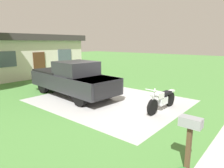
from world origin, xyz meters
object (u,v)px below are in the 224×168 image
at_px(motorcycle, 162,100).
at_px(neighbor_house, 23,55).
at_px(pickup_truck, 72,78).
at_px(mailbox, 190,129).

height_order(motorcycle, neighbor_house, neighbor_house).
height_order(motorcycle, pickup_truck, pickup_truck).
height_order(mailbox, neighbor_house, neighbor_house).
distance_m(mailbox, neighbor_house, 16.49).
xyz_separation_m(motorcycle, neighbor_house, (0.87, 13.62, 1.32)).
bearing_deg(mailbox, motorcycle, 34.43).
relative_size(motorcycle, pickup_truck, 0.38).
bearing_deg(mailbox, pickup_truck, 71.08).
relative_size(motorcycle, neighbor_house, 0.23).
relative_size(motorcycle, mailbox, 1.76).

